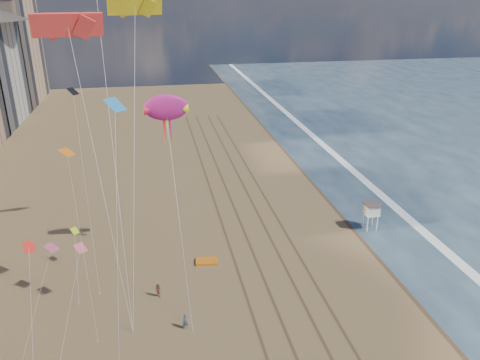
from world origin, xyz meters
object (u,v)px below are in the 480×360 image
(kite_flyer_a, at_px, (186,321))
(kite_flyer_b, at_px, (158,290))
(lifeguard_stand, at_px, (372,209))
(grounded_kite, at_px, (207,261))
(show_kite, at_px, (166,108))

(kite_flyer_a, relative_size, kite_flyer_b, 1.00)
(lifeguard_stand, xyz_separation_m, grounded_kite, (-21.15, -3.93, -2.55))
(show_kite, relative_size, kite_flyer_a, 13.51)
(lifeguard_stand, xyz_separation_m, show_kite, (-24.50, -2.24, 14.44))
(show_kite, distance_m, kite_flyer_b, 17.93)
(show_kite, bearing_deg, lifeguard_stand, 5.23)
(kite_flyer_a, distance_m, kite_flyer_b, 5.58)
(lifeguard_stand, height_order, grounded_kite, lifeguard_stand)
(grounded_kite, bearing_deg, lifeguard_stand, 16.40)
(kite_flyer_b, bearing_deg, kite_flyer_a, -15.32)
(grounded_kite, relative_size, kite_flyer_a, 1.56)
(lifeguard_stand, distance_m, kite_flyer_b, 28.20)
(grounded_kite, relative_size, kite_flyer_b, 1.56)
(grounded_kite, height_order, kite_flyer_b, kite_flyer_b)
(lifeguard_stand, xyz_separation_m, kite_flyer_b, (-26.56, -9.29, -1.92))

